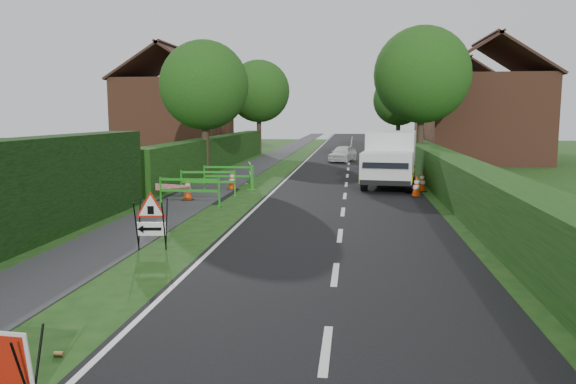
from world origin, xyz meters
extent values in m
plane|color=#184112|center=(0.00, 0.00, 0.00)|extent=(120.00, 120.00, 0.00)
cube|color=black|center=(2.50, 35.00, 0.00)|extent=(6.00, 90.00, 0.02)
cube|color=#2D2D30|center=(-3.00, 35.00, 0.01)|extent=(2.00, 90.00, 0.02)
cube|color=#14380F|center=(-5.00, 22.00, 0.00)|extent=(1.00, 24.00, 1.80)
cube|color=#14380F|center=(6.50, 16.00, 0.00)|extent=(1.20, 50.00, 1.50)
cube|color=brown|center=(-10.00, 30.00, 2.75)|extent=(7.00, 7.00, 5.50)
cube|color=#331E19|center=(-11.75, 30.00, 6.59)|extent=(4.00, 7.40, 2.58)
cube|color=#331E19|center=(-8.25, 30.00, 6.59)|extent=(4.00, 7.40, 2.58)
cube|color=#331E19|center=(-10.00, 30.00, 7.69)|extent=(0.25, 7.40, 0.18)
cube|color=brown|center=(11.00, 28.00, 2.75)|extent=(7.00, 7.00, 5.50)
cube|color=#331E19|center=(9.25, 28.00, 6.59)|extent=(4.00, 7.40, 2.58)
cube|color=#331E19|center=(12.75, 28.00, 6.59)|extent=(4.00, 7.40, 2.58)
cube|color=#331E19|center=(11.00, 28.00, 7.69)|extent=(0.25, 7.40, 0.18)
cube|color=brown|center=(12.00, 42.00, 2.75)|extent=(7.00, 7.00, 5.50)
cube|color=#331E19|center=(10.25, 42.00, 6.59)|extent=(4.00, 7.40, 2.58)
cube|color=#331E19|center=(13.75, 42.00, 6.59)|extent=(4.00, 7.40, 2.58)
cube|color=#331E19|center=(12.00, 42.00, 7.69)|extent=(0.25, 7.40, 0.18)
cylinder|color=#2D2116|center=(-4.60, 18.00, 1.31)|extent=(0.36, 0.36, 2.62)
sphere|color=#1C4512|center=(-4.60, 18.00, 4.50)|extent=(4.40, 4.40, 4.40)
cylinder|color=#2D2116|center=(6.40, 22.00, 1.49)|extent=(0.36, 0.36, 2.97)
sphere|color=#1C4512|center=(6.40, 22.00, 5.18)|extent=(5.20, 5.20, 5.20)
cylinder|color=#2D2116|center=(-4.60, 34.00, 1.40)|extent=(0.36, 0.36, 2.80)
sphere|color=#1C4512|center=(-4.60, 34.00, 4.84)|extent=(4.80, 4.80, 4.80)
cylinder|color=#2D2116|center=(6.40, 38.00, 1.22)|extent=(0.36, 0.36, 2.45)
sphere|color=#1C4512|center=(6.40, 38.00, 4.23)|extent=(4.20, 4.20, 4.20)
cylinder|color=black|center=(-0.56, -4.35, 0.40)|extent=(0.04, 0.28, 0.78)
cylinder|color=black|center=(-0.55, -4.06, 0.40)|extent=(0.04, 0.28, 0.78)
cylinder|color=black|center=(-1.96, 2.27, 0.59)|extent=(0.07, 0.35, 1.14)
cylinder|color=black|center=(-2.00, 2.56, 0.59)|extent=(0.07, 0.35, 1.14)
cylinder|color=black|center=(-1.35, 2.35, 0.59)|extent=(0.07, 0.35, 1.14)
cylinder|color=black|center=(-1.39, 2.64, 0.59)|extent=(0.07, 0.35, 1.14)
cube|color=white|center=(-1.67, 2.43, 0.51)|extent=(0.63, 0.10, 0.31)
cube|color=black|center=(-1.67, 2.42, 0.51)|extent=(0.45, 0.07, 0.07)
cone|color=black|center=(-1.91, 2.39, 0.51)|extent=(0.17, 0.20, 0.18)
cube|color=black|center=(-1.67, 2.41, 0.94)|extent=(0.14, 0.03, 0.18)
cube|color=silver|center=(4.43, 15.38, 1.37)|extent=(2.36, 3.41, 1.91)
cube|color=silver|center=(4.13, 12.98, 1.00)|extent=(2.22, 2.28, 1.16)
cube|color=black|center=(4.01, 12.00, 1.28)|extent=(1.75, 0.44, 0.53)
cube|color=yellow|center=(3.33, 14.58, 0.61)|extent=(0.63, 4.85, 0.24)
cube|color=yellow|center=(5.31, 14.33, 0.61)|extent=(0.63, 4.85, 0.24)
cube|color=black|center=(4.01, 12.01, 0.47)|extent=(1.93, 0.36, 0.20)
cylinder|color=black|center=(3.24, 13.04, 0.39)|extent=(0.33, 0.81, 0.79)
cylinder|color=black|center=(5.01, 12.82, 0.39)|extent=(0.33, 0.81, 0.79)
cylinder|color=black|center=(3.64, 16.20, 0.39)|extent=(0.33, 0.81, 0.79)
cylinder|color=black|center=(5.41, 15.98, 0.39)|extent=(0.33, 0.81, 0.79)
cube|color=black|center=(5.15, 11.69, 0.02)|extent=(0.38, 0.38, 0.04)
cone|color=#E43907|center=(5.15, 11.69, 0.42)|extent=(0.32, 0.32, 0.75)
cylinder|color=white|center=(5.15, 11.69, 0.38)|extent=(0.25, 0.25, 0.14)
cylinder|color=white|center=(5.15, 11.69, 0.56)|extent=(0.17, 0.17, 0.10)
cube|color=black|center=(5.53, 13.21, 0.02)|extent=(0.38, 0.38, 0.04)
cone|color=#E43907|center=(5.53, 13.21, 0.42)|extent=(0.32, 0.32, 0.75)
cylinder|color=white|center=(5.53, 13.21, 0.38)|extent=(0.25, 0.25, 0.14)
cylinder|color=white|center=(5.53, 13.21, 0.56)|extent=(0.17, 0.17, 0.10)
cube|color=black|center=(5.42, 15.76, 0.02)|extent=(0.38, 0.38, 0.04)
cone|color=#E43907|center=(5.42, 15.76, 0.42)|extent=(0.32, 0.32, 0.75)
cylinder|color=white|center=(5.42, 15.76, 0.38)|extent=(0.25, 0.25, 0.14)
cylinder|color=white|center=(5.42, 15.76, 0.56)|extent=(0.17, 0.17, 0.10)
cube|color=black|center=(-3.07, 9.81, 0.02)|extent=(0.38, 0.38, 0.04)
cone|color=#E43907|center=(-3.07, 9.81, 0.42)|extent=(0.32, 0.32, 0.75)
cylinder|color=white|center=(-3.07, 9.81, 0.38)|extent=(0.25, 0.25, 0.14)
cylinder|color=white|center=(-3.07, 9.81, 0.56)|extent=(0.17, 0.17, 0.10)
cube|color=black|center=(-2.13, 12.92, 0.02)|extent=(0.38, 0.38, 0.04)
cone|color=#E43907|center=(-2.13, 12.92, 0.42)|extent=(0.32, 0.32, 0.75)
cylinder|color=white|center=(-2.13, 12.92, 0.38)|extent=(0.25, 0.25, 0.14)
cylinder|color=white|center=(-2.13, 12.92, 0.56)|extent=(0.17, 0.17, 0.10)
cube|color=#1E8B19|center=(-3.58, 8.45, 0.50)|extent=(0.05, 0.05, 1.00)
cube|color=#1E8B19|center=(-1.58, 8.46, 0.50)|extent=(0.05, 0.05, 1.00)
cube|color=#1E8B19|center=(-2.58, 8.45, 0.92)|extent=(2.00, 0.07, 0.08)
cube|color=#1E8B19|center=(-2.58, 8.45, 0.55)|extent=(2.00, 0.07, 0.08)
cube|color=#1E8B19|center=(-3.58, 8.45, 0.02)|extent=(0.06, 0.35, 0.04)
cube|color=#1E8B19|center=(-1.58, 8.46, 0.02)|extent=(0.06, 0.35, 0.04)
cube|color=#1E8B19|center=(-3.60, 10.76, 0.50)|extent=(0.06, 0.06, 1.00)
cube|color=#1E8B19|center=(-1.62, 11.05, 0.50)|extent=(0.06, 0.06, 1.00)
cube|color=#1E8B19|center=(-2.61, 10.91, 0.92)|extent=(1.99, 0.34, 0.08)
cube|color=#1E8B19|center=(-2.61, 10.91, 0.55)|extent=(1.99, 0.34, 0.08)
cube|color=#1E8B19|center=(-3.60, 10.76, 0.02)|extent=(0.11, 0.36, 0.04)
cube|color=#1E8B19|center=(-1.62, 11.05, 0.02)|extent=(0.11, 0.36, 0.04)
cube|color=#1E8B19|center=(-3.28, 12.87, 0.50)|extent=(0.05, 0.05, 1.00)
cube|color=#1E8B19|center=(-1.29, 13.03, 0.50)|extent=(0.05, 0.05, 1.00)
cube|color=#1E8B19|center=(-2.29, 12.95, 0.92)|extent=(2.00, 0.21, 0.08)
cube|color=#1E8B19|center=(-2.29, 12.95, 0.55)|extent=(2.00, 0.21, 0.08)
cube|color=#1E8B19|center=(-3.28, 12.87, 0.02)|extent=(0.09, 0.35, 0.04)
cube|color=#1E8B19|center=(-1.29, 13.03, 0.02)|extent=(0.09, 0.35, 0.04)
cube|color=#1E8B19|center=(-1.32, 12.89, 0.50)|extent=(0.06, 0.06, 1.00)
cube|color=#1E8B19|center=(-1.78, 14.83, 0.50)|extent=(0.06, 0.06, 1.00)
cube|color=#1E8B19|center=(-1.55, 13.86, 0.92)|extent=(0.51, 1.96, 0.08)
cube|color=#1E8B19|center=(-1.55, 13.86, 0.55)|extent=(0.51, 1.96, 0.08)
cube|color=#1E8B19|center=(-1.32, 12.89, 0.02)|extent=(0.35, 0.14, 0.04)
cube|color=#1E8B19|center=(-1.78, 14.83, 0.02)|extent=(0.35, 0.14, 0.04)
cube|color=red|center=(-3.62, 9.83, 0.00)|extent=(1.44, 0.49, 0.25)
cylinder|color=#BF7F4C|center=(-0.88, -3.08, 0.00)|extent=(0.12, 0.07, 0.07)
imported|color=white|center=(2.08, 27.11, 0.53)|extent=(2.03, 3.35, 1.07)
camera|label=1|loc=(2.83, -9.48, 3.06)|focal=35.00mm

